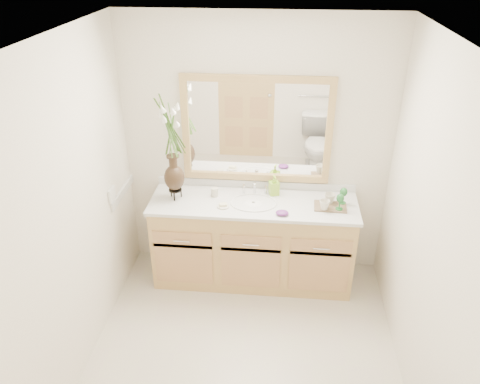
# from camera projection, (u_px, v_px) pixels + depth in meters

# --- Properties ---
(floor) EXTENTS (2.60, 2.60, 0.00)m
(floor) POSITION_uv_depth(u_px,v_px,m) (243.00, 358.00, 3.65)
(floor) COLOR beige
(floor) RESTS_ON ground
(ceiling) EXTENTS (2.40, 2.60, 0.02)m
(ceiling) POSITION_uv_depth(u_px,v_px,m) (244.00, 42.00, 2.50)
(ceiling) COLOR white
(ceiling) RESTS_ON wall_back
(wall_back) EXTENTS (2.40, 0.02, 2.40)m
(wall_back) POSITION_uv_depth(u_px,v_px,m) (256.00, 151.00, 4.21)
(wall_back) COLOR white
(wall_back) RESTS_ON floor
(wall_left) EXTENTS (0.02, 2.60, 2.40)m
(wall_left) POSITION_uv_depth(u_px,v_px,m) (68.00, 221.00, 3.17)
(wall_left) COLOR white
(wall_left) RESTS_ON floor
(wall_right) EXTENTS (0.02, 2.60, 2.40)m
(wall_right) POSITION_uv_depth(u_px,v_px,m) (431.00, 240.00, 2.97)
(wall_right) COLOR white
(wall_right) RESTS_ON floor
(vanity) EXTENTS (1.80, 0.55, 0.80)m
(vanity) POSITION_uv_depth(u_px,v_px,m) (253.00, 242.00, 4.35)
(vanity) COLOR tan
(vanity) RESTS_ON floor
(counter) EXTENTS (1.84, 0.57, 0.03)m
(counter) POSITION_uv_depth(u_px,v_px,m) (253.00, 203.00, 4.15)
(counter) COLOR silver
(counter) RESTS_ON vanity
(sink) EXTENTS (0.38, 0.34, 0.23)m
(sink) POSITION_uv_depth(u_px,v_px,m) (253.00, 208.00, 4.15)
(sink) COLOR white
(sink) RESTS_ON counter
(mirror) EXTENTS (1.32, 0.04, 0.97)m
(mirror) POSITION_uv_depth(u_px,v_px,m) (257.00, 130.00, 4.09)
(mirror) COLOR white
(mirror) RESTS_ON wall_back
(switch_plate) EXTENTS (0.02, 0.12, 0.12)m
(switch_plate) POSITION_uv_depth(u_px,v_px,m) (112.00, 195.00, 3.95)
(switch_plate) COLOR white
(switch_plate) RESTS_ON wall_left
(flower_vase) EXTENTS (0.21, 0.21, 0.86)m
(flower_vase) POSITION_uv_depth(u_px,v_px,m) (171.00, 137.00, 3.92)
(flower_vase) COLOR black
(flower_vase) RESTS_ON counter
(tumbler) EXTENTS (0.06, 0.06, 0.08)m
(tumbler) POSITION_uv_depth(u_px,v_px,m) (215.00, 192.00, 4.21)
(tumbler) COLOR beige
(tumbler) RESTS_ON counter
(soap_dish) EXTENTS (0.11, 0.11, 0.03)m
(soap_dish) POSITION_uv_depth(u_px,v_px,m) (223.00, 206.00, 4.06)
(soap_dish) COLOR beige
(soap_dish) RESTS_ON counter
(soap_bottle) EXTENTS (0.10, 0.10, 0.17)m
(soap_bottle) POSITION_uv_depth(u_px,v_px,m) (274.00, 186.00, 4.22)
(soap_bottle) COLOR #93CA2F
(soap_bottle) RESTS_ON counter
(purple_dish) EXTENTS (0.12, 0.10, 0.04)m
(purple_dish) POSITION_uv_depth(u_px,v_px,m) (282.00, 213.00, 3.94)
(purple_dish) COLOR #682777
(purple_dish) RESTS_ON counter
(tray) EXTENTS (0.28, 0.20, 0.01)m
(tray) POSITION_uv_depth(u_px,v_px,m) (330.00, 207.00, 4.05)
(tray) COLOR brown
(tray) RESTS_ON counter
(mug_left) EXTENTS (0.10, 0.10, 0.09)m
(mug_left) POSITION_uv_depth(u_px,v_px,m) (324.00, 205.00, 3.98)
(mug_left) COLOR beige
(mug_left) RESTS_ON tray
(mug_right) EXTENTS (0.13, 0.13, 0.09)m
(mug_right) POSITION_uv_depth(u_px,v_px,m) (330.00, 198.00, 4.08)
(mug_right) COLOR beige
(mug_right) RESTS_ON tray
(goblet_front) EXTENTS (0.07, 0.07, 0.15)m
(goblet_front) POSITION_uv_depth(u_px,v_px,m) (340.00, 199.00, 3.96)
(goblet_front) COLOR #236A2D
(goblet_front) RESTS_ON tray
(goblet_back) EXTENTS (0.07, 0.07, 0.15)m
(goblet_back) POSITION_uv_depth(u_px,v_px,m) (344.00, 193.00, 4.05)
(goblet_back) COLOR #236A2D
(goblet_back) RESTS_ON tray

